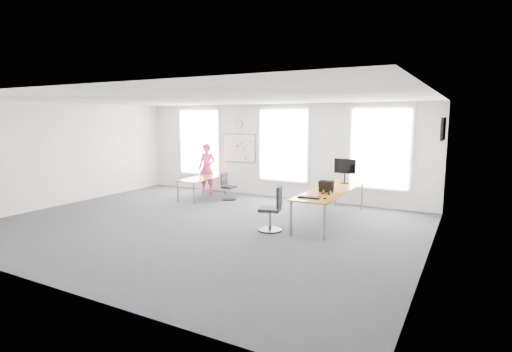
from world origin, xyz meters
The scene contains 24 objects.
floor centered at (0.00, 0.00, 0.00)m, with size 10.00×10.00×0.00m, color #29282D.
ceiling centered at (0.00, 0.00, 3.00)m, with size 10.00×10.00×0.00m, color white.
wall_back centered at (0.00, 4.00, 1.50)m, with size 10.00×10.00×0.00m, color white.
wall_front centered at (0.00, -4.00, 1.50)m, with size 10.00×10.00×0.00m, color white.
wall_left centered at (-5.00, 0.00, 1.50)m, with size 10.00×10.00×0.00m, color white.
wall_right centered at (5.00, 0.00, 1.50)m, with size 10.00×10.00×0.00m, color white.
window_left centered at (-3.00, 3.97, 1.70)m, with size 1.60×0.06×2.20m, color silver.
window_mid centered at (0.30, 3.97, 1.70)m, with size 1.60×0.06×2.20m, color silver.
window_right centered at (3.30, 3.97, 1.70)m, with size 1.60×0.06×2.20m, color silver.
desk_right centered at (2.59, 1.85, 0.75)m, with size 0.88×3.30×0.80m.
desk_left centered at (-1.95, 2.68, 0.61)m, with size 0.73×1.83×0.67m.
chair_right centered at (1.70, 0.38, 0.45)m, with size 0.57×0.57×1.04m.
chair_left centered at (-1.10, 2.85, 0.37)m, with size 0.45×0.45×0.84m.
person centered at (-2.36, 3.50, 0.85)m, with size 0.62×0.41×1.70m, color #E93874.
whiteboard centered at (-1.35, 3.97, 1.55)m, with size 1.20×0.03×0.90m, color white.
wall_clock centered at (-1.35, 3.97, 2.35)m, with size 0.30×0.30×0.04m, color gray.
tv centered at (4.95, 3.00, 2.30)m, with size 0.06×0.90×0.55m, color black.
keyboard centered at (2.50, 0.58, 0.81)m, with size 0.49×0.17×0.02m, color black.
mouse centered at (2.84, 0.65, 0.83)m, with size 0.08×0.12×0.05m, color black.
lens_cap centered at (2.65, 0.82, 0.81)m, with size 0.07×0.07×0.01m, color black.
headphones centered at (2.70, 1.15, 0.85)m, with size 0.19×0.10×0.11m.
laptop_sleeve centered at (2.61, 1.41, 0.94)m, with size 0.36×0.21×0.29m.
paper_stack centered at (2.51, 1.95, 0.86)m, with size 0.31×0.23×0.11m, color beige.
monitor centered at (2.61, 2.94, 1.20)m, with size 0.60×0.24×0.67m.
Camera 1 is at (5.62, -7.57, 2.56)m, focal length 28.00 mm.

